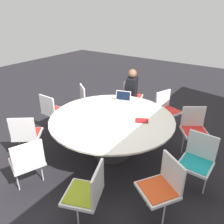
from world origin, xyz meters
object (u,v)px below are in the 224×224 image
Objects in this scene: chair_0 at (131,94)px; chair_5 at (88,191)px; laptop at (122,100)px; chair_4 at (27,160)px; chair_3 at (26,133)px; chair_6 at (162,185)px; chair_8 at (194,127)px; chair_9 at (167,108)px; handbag at (31,137)px; chair_7 at (198,158)px; person_0 at (132,90)px; chair_2 at (53,110)px; spiral_notebook at (142,121)px; chair_1 at (88,99)px.

chair_0 and chair_5 have the same top height.
chair_4 is at bearing -114.81° from laptop.
chair_3 and chair_6 have the same top height.
chair_8 and chair_9 have the same top height.
chair_4 reaches higher than handbag.
chair_3 is 2.80m from chair_7.
chair_0 reaches higher than handbag.
laptop is at bearing -21.17° from chair_9.
chair_8 is 3.13m from handbag.
chair_9 is 0.92m from person_0.
laptop reaches higher than chair_0.
chair_2 reaches higher than handbag.
chair_9 is (-1.48, 1.93, 0.00)m from chair_2.
chair_4 is at bearing -52.82° from chair_2.
handbag is (-0.69, -2.11, -0.38)m from chair_5.
spiral_notebook is (-0.92, -0.79, 0.24)m from chair_6.
chair_3 and chair_4 have the same top height.
handbag is at bearing -151.54° from laptop.
handbag is at bearing -43.63° from person_0.
chair_4 is 2.37× the size of laptop.
chair_8 is 3.38× the size of spiral_notebook.
chair_1 is 1.80m from chair_9.
chair_2 is at bearing -44.49° from chair_0.
chair_8 is 0.90m from chair_9.
chair_6 is at bearing -13.78° from chair_2.
chair_0 is at bearing -36.56° from chair_7.
person_0 is (-2.89, 0.02, 0.19)m from chair_4.
chair_2 and chair_8 have the same top height.
chair_0 is 3.10m from chair_4.
chair_7 is (-1.38, 0.88, 0.00)m from chair_5.
person_0 is 3.34× the size of laptop.
chair_6 reaches higher than handbag.
chair_8 is (-2.27, 0.57, 0.00)m from chair_5.
spiral_notebook is (1.25, 0.05, 0.24)m from chair_9.
chair_1 is at bearing 170.38° from handbag.
chair_2 is (0.87, -0.24, 0.00)m from chair_1.
handbag is at bearing 103.88° from chair_3.
spiral_notebook is at bearing -10.27° from chair_4.
person_0 is at bearing 88.96° from laptop.
chair_5 is 2.34m from chair_8.
chair_6 is at bearing 58.53° from chair_8.
chair_3 is at bearing 51.55° from handbag.
chair_6 is (0.69, 2.77, 0.00)m from chair_2.
chair_7 is (-0.98, 2.62, 0.00)m from chair_3.
chair_9 is at bearing -69.85° from chair_8.
chair_3 is 2.43m from chair_6.
chair_9 is at bearing 37.84° from chair_2.
chair_1 is 0.71× the size of person_0.
chair_9 is 1.28m from spiral_notebook.
chair_9 is (-2.83, 0.91, 0.00)m from chair_4.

